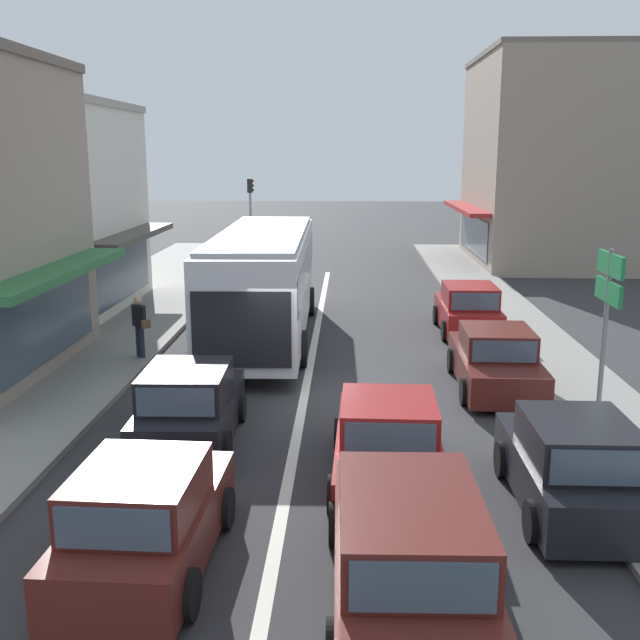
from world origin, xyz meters
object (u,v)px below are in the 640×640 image
at_px(sedan_queue_gap_filler, 388,444).
at_px(pedestrian_with_handbag_near, 140,323).
at_px(parked_sedan_kerb_second, 495,361).
at_px(traffic_light_downstreet, 250,206).
at_px(wagon_adjacent_lane_lead, 407,551).
at_px(parked_hatchback_kerb_third, 468,310).
at_px(pedestrian_browsing_midblock, 200,271).
at_px(directional_road_sign, 608,294).
at_px(city_bus, 264,277).
at_px(hatchback_behind_bus_mid, 190,407).
at_px(hatchback_queue_far_back, 146,520).
at_px(parked_hatchback_kerb_front, 572,467).

height_order(sedan_queue_gap_filler, pedestrian_with_handbag_near, pedestrian_with_handbag_near).
distance_m(parked_sedan_kerb_second, traffic_light_downstreet, 21.92).
distance_m(wagon_adjacent_lane_lead, parked_sedan_kerb_second, 9.23).
bearing_deg(parked_hatchback_kerb_third, pedestrian_browsing_midblock, 151.44).
bearing_deg(directional_road_sign, wagon_adjacent_lane_lead, -123.84).
distance_m(traffic_light_downstreet, pedestrian_with_handbag_near, 18.30).
bearing_deg(wagon_adjacent_lane_lead, city_bus, 103.62).
height_order(parked_sedan_kerb_second, parked_hatchback_kerb_third, parked_hatchback_kerb_third).
height_order(sedan_queue_gap_filler, pedestrian_browsing_midblock, pedestrian_browsing_midblock).
xyz_separation_m(wagon_adjacent_lane_lead, pedestrian_with_handbag_near, (-6.25, 10.74, 0.32)).
height_order(wagon_adjacent_lane_lead, traffic_light_downstreet, traffic_light_downstreet).
height_order(wagon_adjacent_lane_lead, pedestrian_browsing_midblock, pedestrian_browsing_midblock).
bearing_deg(hatchback_behind_bus_mid, sedan_queue_gap_filler, -23.24).
bearing_deg(sedan_queue_gap_filler, pedestrian_with_handbag_near, 130.88).
xyz_separation_m(sedan_queue_gap_filler, hatchback_queue_far_back, (-3.34, -2.88, 0.05)).
xyz_separation_m(city_bus, parked_hatchback_kerb_third, (6.18, 0.99, -1.17)).
relative_size(parked_hatchback_kerb_front, directional_road_sign, 1.03).
distance_m(directional_road_sign, pedestrian_browsing_midblock, 16.86).
relative_size(city_bus, parked_hatchback_kerb_third, 2.94).
bearing_deg(parked_sedan_kerb_second, parked_hatchback_kerb_third, 87.86).
relative_size(hatchback_queue_far_back, parked_hatchback_kerb_front, 1.01).
xyz_separation_m(parked_hatchback_kerb_front, directional_road_sign, (1.69, 3.94, 1.99)).
distance_m(wagon_adjacent_lane_lead, parked_hatchback_kerb_third, 14.70).
xyz_separation_m(parked_hatchback_kerb_front, parked_hatchback_kerb_third, (0.19, 11.74, 0.00)).
bearing_deg(sedan_queue_gap_filler, hatchback_behind_bus_mid, 156.76).
relative_size(parked_hatchback_kerb_front, parked_sedan_kerb_second, 0.88).
relative_size(sedan_queue_gap_filler, hatchback_queue_far_back, 1.13).
bearing_deg(hatchback_queue_far_back, directional_road_sign, 37.02).
distance_m(hatchback_behind_bus_mid, directional_road_sign, 8.55).
distance_m(city_bus, pedestrian_with_handbag_near, 4.10).
height_order(hatchback_queue_far_back, pedestrian_browsing_midblock, pedestrian_browsing_midblock).
height_order(wagon_adjacent_lane_lead, hatchback_queue_far_back, wagon_adjacent_lane_lead).
xyz_separation_m(city_bus, directional_road_sign, (7.68, -6.81, 0.82)).
bearing_deg(pedestrian_with_handbag_near, wagon_adjacent_lane_lead, -59.79).
bearing_deg(parked_sedan_kerb_second, parked_hatchback_kerb_front, -89.81).
relative_size(hatchback_behind_bus_mid, directional_road_sign, 1.04).
height_order(sedan_queue_gap_filler, directional_road_sign, directional_road_sign).
bearing_deg(sedan_queue_gap_filler, city_bus, 107.98).
bearing_deg(traffic_light_downstreet, parked_hatchback_kerb_front, -72.27).
bearing_deg(pedestrian_browsing_midblock, hatchback_queue_far_back, -81.01).
distance_m(hatchback_queue_far_back, hatchback_behind_bus_mid, 4.48).
relative_size(directional_road_sign, pedestrian_browsing_midblock, 2.21).
relative_size(traffic_light_downstreet, directional_road_sign, 1.17).
distance_m(hatchback_behind_bus_mid, pedestrian_with_handbag_near, 6.11).
relative_size(parked_hatchback_kerb_third, pedestrian_with_handbag_near, 2.27).
distance_m(hatchback_queue_far_back, pedestrian_browsing_midblock, 18.99).
xyz_separation_m(city_bus, pedestrian_with_handbag_near, (-3.00, -2.67, -0.81)).
height_order(parked_sedan_kerb_second, pedestrian_browsing_midblock, pedestrian_browsing_midblock).
distance_m(hatchback_behind_bus_mid, pedestrian_browsing_midblock, 14.52).
distance_m(traffic_light_downstreet, directional_road_sign, 24.52).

